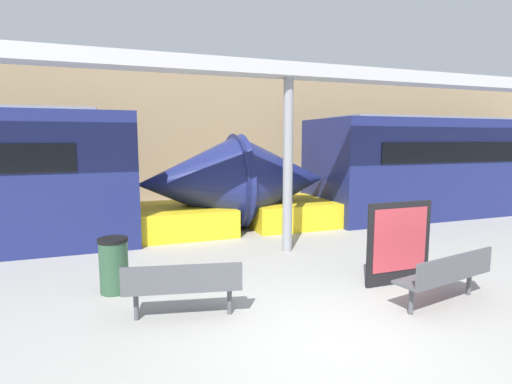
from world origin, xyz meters
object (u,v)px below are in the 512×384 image
at_px(poster_board, 399,243).
at_px(trash_bin, 114,265).
at_px(bench_near, 183,284).
at_px(support_column_near, 288,167).
at_px(bench_far, 448,273).
at_px(train_left, 458,168).

bearing_deg(poster_board, trash_bin, 164.76).
relative_size(bench_near, support_column_near, 0.44).
relative_size(bench_near, bench_far, 0.92).
relative_size(train_left, poster_board, 11.29).
height_order(trash_bin, poster_board, poster_board).
bearing_deg(train_left, support_column_near, -160.88).
bearing_deg(bench_far, poster_board, 82.81).
bearing_deg(trash_bin, bench_far, -25.89).
relative_size(bench_far, poster_board, 1.26).
height_order(poster_board, support_column_near, support_column_near).
bearing_deg(train_left, bench_far, -137.15).
height_order(bench_far, support_column_near, support_column_near).
relative_size(bench_far, support_column_near, 0.48).
relative_size(train_left, bench_near, 9.69).
height_order(train_left, support_column_near, support_column_near).
relative_size(bench_near, trash_bin, 1.84).
bearing_deg(train_left, poster_board, -142.42).
distance_m(train_left, bench_near, 11.79).
bearing_deg(trash_bin, train_left, 19.17).
distance_m(bench_near, poster_board, 3.72).
xyz_separation_m(bench_far, support_column_near, (-1.01, 3.54, 1.39)).
bearing_deg(bench_far, trash_bin, 143.26).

